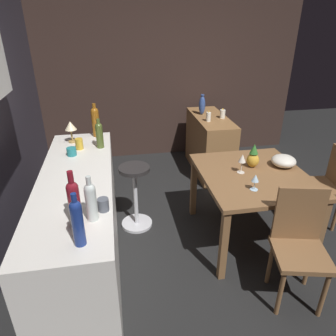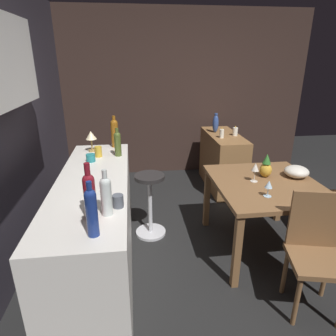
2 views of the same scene
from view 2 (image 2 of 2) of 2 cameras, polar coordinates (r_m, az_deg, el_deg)
The scene contains 23 objects.
ground_plane at distance 3.13m, azimuth 13.57°, elevation -16.78°, with size 9.00×9.00×0.00m, color black.
wall_side_right at distance 4.93m, azimuth 1.01°, elevation 13.98°, with size 0.10×4.40×2.60m, color #33231E.
dining_table at distance 3.03m, azimuth 18.45°, elevation -4.23°, with size 1.11×1.00×0.74m.
kitchen_counter at distance 2.80m, azimuth -13.68°, elevation -10.55°, with size 2.10×0.60×0.90m, color silver.
sideboard_cabinet at distance 4.50m, azimuth 10.51°, elevation 1.34°, with size 1.10×0.44×0.82m, color olive.
chair_near_window at distance 2.56m, azimuth 26.71°, elevation -13.91°, with size 0.48×0.48×0.94m.
bar_stool at distance 3.24m, azimuth -3.49°, elevation -6.86°, with size 0.34×0.34×0.71m.
wine_glass_left at distance 2.94m, azimuth 16.59°, elevation 0.05°, with size 0.07×0.07×0.19m.
wine_glass_right at distance 2.67m, azimuth 18.98°, elevation -3.16°, with size 0.07×0.07×0.15m.
pineapple_centerpiece at distance 3.10m, azimuth 18.48°, elevation 0.15°, with size 0.12×0.12×0.24m.
fruit_bowl at distance 3.22m, azimuth 23.68°, elevation -0.64°, with size 0.24×0.24×0.12m, color beige.
wine_bottle_ruby at distance 1.91m, azimuth -14.97°, elevation -4.85°, with size 0.08×0.08×0.38m.
wine_bottle_amber at distance 3.44m, azimuth -10.33°, elevation 6.89°, with size 0.08×0.08×0.36m.
wine_bottle_cobalt at distance 1.73m, azimuth -14.63°, elevation -7.98°, with size 0.07×0.07×0.34m.
wine_bottle_clear at distance 1.94m, azimuth -11.94°, elevation -5.00°, with size 0.07×0.07×0.32m.
wine_bottle_olive at distance 3.11m, azimuth -9.76°, elevation 4.86°, with size 0.07×0.07×0.30m.
cup_mustard at distance 3.15m, azimuth -13.37°, elevation 3.12°, with size 0.11×0.07×0.11m.
cup_teal at distance 3.02m, azimuth -14.77°, elevation 1.93°, with size 0.12×0.09×0.08m.
cup_slate at distance 2.07m, azimuth -9.67°, elevation -6.32°, with size 0.11×0.08×0.09m.
counter_lamp at distance 3.32m, azimuth -14.70°, elevation 5.89°, with size 0.12×0.12×0.23m.
pillar_candle_tall at distance 4.18m, azimuth 10.38°, elevation 6.59°, with size 0.06×0.06×0.15m.
pillar_candle_short at distance 4.35m, azimuth 12.90°, elevation 6.91°, with size 0.07×0.07×0.14m.
vase_ceramic_blue at distance 4.46m, azimuth 9.21°, elevation 8.54°, with size 0.09×0.09×0.29m.
Camera 2 is at (-2.30, 1.00, 1.87)m, focal length 31.40 mm.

